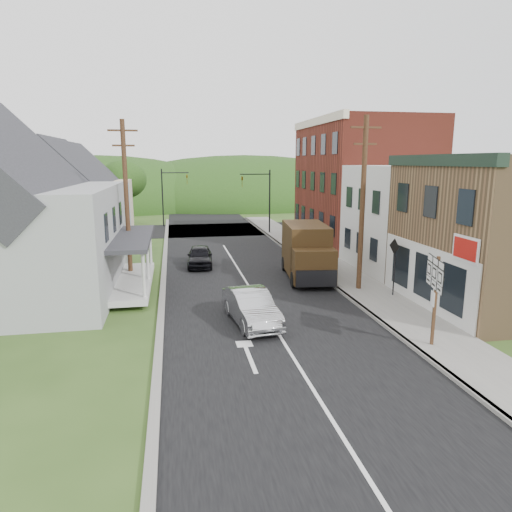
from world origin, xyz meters
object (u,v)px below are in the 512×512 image
silver_sedan (251,307)px  delivery_van (307,252)px  dark_sedan (200,256)px  warning_sign (394,259)px  route_sign_cluster (435,288)px

silver_sedan → delivery_van: 8.29m
silver_sedan → delivery_van: size_ratio=0.74×
dark_sedan → warning_sign: (9.11, -8.83, 1.33)m
dark_sedan → warning_sign: bearing=-40.0°
silver_sedan → dark_sedan: bearing=90.1°
silver_sedan → warning_sign: bearing=10.1°
dark_sedan → delivery_van: 7.42m
delivery_van → route_sign_cluster: route_sign_cluster is taller
dark_sedan → route_sign_cluster: route_sign_cluster is taller
delivery_van → warning_sign: 5.52m
dark_sedan → delivery_van: (5.96, -4.32, 0.93)m
dark_sedan → route_sign_cluster: 16.84m
dark_sedan → route_sign_cluster: bearing=-59.2°
delivery_van → warning_sign: (3.15, -4.51, 0.40)m
silver_sedan → dark_sedan: 11.33m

